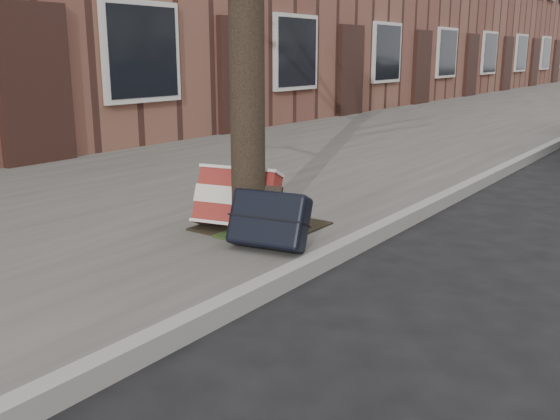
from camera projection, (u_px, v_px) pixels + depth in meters
The scene contains 5 objects.
ground at pixel (441, 372), 2.99m from camera, with size 120.00×120.00×0.00m, color black.
near_sidewalk at pixel (519, 107), 16.89m from camera, with size 5.00×70.00×0.12m, color #66635D.
dirt_patch at pixel (261, 226), 5.03m from camera, with size 0.85×0.85×0.01m, color black.
suitcase_red at pixel (237, 199), 4.91m from camera, with size 0.65×0.18×0.47m, color maroon.
suitcase_navy at pixel (269, 219), 4.41m from camera, with size 0.57×0.18×0.40m, color black.
Camera 1 is at (0.95, -2.65, 1.48)m, focal length 40.00 mm.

